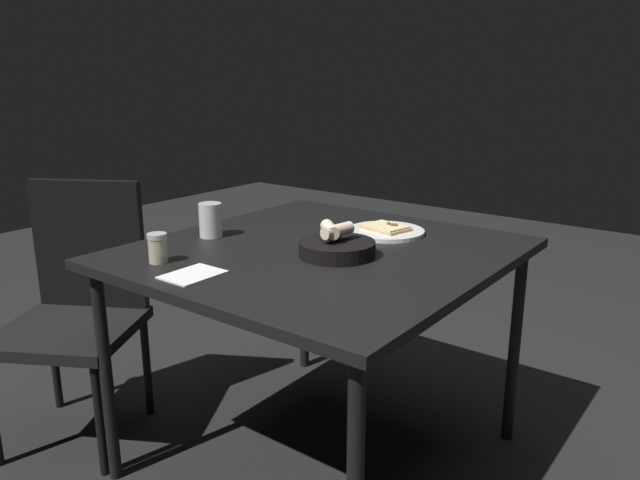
# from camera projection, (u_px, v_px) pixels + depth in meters

# --- Properties ---
(ground) EXTENTS (8.00, 8.00, 0.00)m
(ground) POSITION_uv_depth(u_px,v_px,m) (321.00, 456.00, 2.12)
(ground) COLOR black
(dining_table) EXTENTS (1.12, 1.07, 0.75)m
(dining_table) POSITION_uv_depth(u_px,v_px,m) (321.00, 266.00, 1.93)
(dining_table) COLOR black
(dining_table) RESTS_ON ground
(pizza_plate) EXTENTS (0.27, 0.27, 0.04)m
(pizza_plate) POSITION_uv_depth(u_px,v_px,m) (386.00, 231.00, 2.09)
(pizza_plate) COLOR silver
(pizza_plate) RESTS_ON dining_table
(bread_basket) EXTENTS (0.23, 0.23, 0.10)m
(bread_basket) POSITION_uv_depth(u_px,v_px,m) (336.00, 247.00, 1.83)
(bread_basket) COLOR black
(bread_basket) RESTS_ON dining_table
(beer_glass) EXTENTS (0.08, 0.08, 0.12)m
(beer_glass) POSITION_uv_depth(u_px,v_px,m) (211.00, 222.00, 2.04)
(beer_glass) COLOR silver
(beer_glass) RESTS_ON dining_table
(pepper_shaker) EXTENTS (0.06, 0.06, 0.09)m
(pepper_shaker) POSITION_uv_depth(u_px,v_px,m) (158.00, 250.00, 1.76)
(pepper_shaker) COLOR #BFB299
(pepper_shaker) RESTS_ON dining_table
(napkin) EXTENTS (0.16, 0.12, 0.00)m
(napkin) POSITION_uv_depth(u_px,v_px,m) (193.00, 275.00, 1.66)
(napkin) COLOR white
(napkin) RESTS_ON dining_table
(chair_near) EXTENTS (0.60, 0.60, 0.92)m
(chair_near) POSITION_uv_depth(u_px,v_px,m) (78.00, 297.00, 2.18)
(chair_near) COLOR black
(chair_near) RESTS_ON ground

